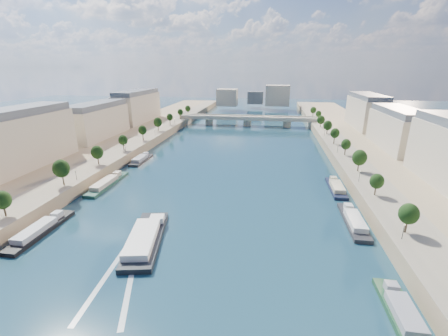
% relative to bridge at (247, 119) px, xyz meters
% --- Properties ---
extents(ground, '(700.00, 700.00, 0.00)m').
position_rel_bridge_xyz_m(ground, '(0.00, -118.98, -5.08)').
color(ground, '#0C2838').
rests_on(ground, ground).
extents(quay_left, '(44.00, 520.00, 5.00)m').
position_rel_bridge_xyz_m(quay_left, '(-72.00, -118.98, -2.58)').
color(quay_left, '#9E8460').
rests_on(quay_left, ground).
extents(quay_right, '(44.00, 520.00, 5.00)m').
position_rel_bridge_xyz_m(quay_right, '(72.00, -118.98, -2.58)').
color(quay_right, '#9E8460').
rests_on(quay_right, ground).
extents(pave_left, '(14.00, 520.00, 0.10)m').
position_rel_bridge_xyz_m(pave_left, '(-57.00, -118.98, -0.03)').
color(pave_left, gray).
rests_on(pave_left, quay_left).
extents(pave_right, '(14.00, 520.00, 0.10)m').
position_rel_bridge_xyz_m(pave_right, '(57.00, -118.98, -0.03)').
color(pave_right, gray).
rests_on(pave_right, quay_right).
extents(trees_left, '(4.80, 268.80, 8.26)m').
position_rel_bridge_xyz_m(trees_left, '(-55.00, -116.98, 5.39)').
color(trees_left, '#382B1E').
rests_on(trees_left, ground).
extents(trees_right, '(4.80, 268.80, 8.26)m').
position_rel_bridge_xyz_m(trees_right, '(55.00, -108.98, 5.39)').
color(trees_right, '#382B1E').
rests_on(trees_right, ground).
extents(lamps_left, '(0.36, 200.36, 4.28)m').
position_rel_bridge_xyz_m(lamps_left, '(-52.50, -128.98, 2.70)').
color(lamps_left, black).
rests_on(lamps_left, ground).
extents(lamps_right, '(0.36, 200.36, 4.28)m').
position_rel_bridge_xyz_m(lamps_right, '(52.50, -113.98, 2.70)').
color(lamps_right, black).
rests_on(lamps_right, ground).
extents(buildings_left, '(16.00, 226.00, 23.20)m').
position_rel_bridge_xyz_m(buildings_left, '(-85.00, -106.98, 11.37)').
color(buildings_left, '#C0B094').
rests_on(buildings_left, ground).
extents(buildings_right, '(16.00, 226.00, 23.20)m').
position_rel_bridge_xyz_m(buildings_right, '(85.00, -106.98, 11.37)').
color(buildings_right, '#C0B094').
rests_on(buildings_right, ground).
extents(skyline, '(79.00, 42.00, 22.00)m').
position_rel_bridge_xyz_m(skyline, '(3.19, 100.54, 9.57)').
color(skyline, '#C0B094').
rests_on(skyline, ground).
extents(bridge, '(112.00, 12.00, 8.15)m').
position_rel_bridge_xyz_m(bridge, '(0.00, 0.00, 0.00)').
color(bridge, '#C1B79E').
rests_on(bridge, ground).
extents(tour_barge, '(13.57, 29.60, 3.88)m').
position_rel_bridge_xyz_m(tour_barge, '(-13.50, -177.45, -3.99)').
color(tour_barge, black).
rests_on(tour_barge, ground).
extents(wake, '(12.60, 26.02, 0.04)m').
position_rel_bridge_xyz_m(wake, '(-13.50, -194.03, -5.06)').
color(wake, silver).
rests_on(wake, ground).
extents(moored_barges_left, '(5.00, 155.73, 3.60)m').
position_rel_bridge_xyz_m(moored_barges_left, '(-45.50, -175.76, -4.24)').
color(moored_barges_left, '#161E30').
rests_on(moored_barges_left, ground).
extents(moored_barges_right, '(5.00, 124.43, 3.60)m').
position_rel_bridge_xyz_m(moored_barges_right, '(45.50, -178.45, -4.24)').
color(moored_barges_right, black).
rests_on(moored_barges_right, ground).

